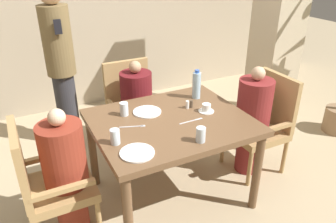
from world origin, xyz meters
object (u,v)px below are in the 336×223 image
object	(u,v)px
chair_far_side	(132,105)
diner_in_right_chair	(252,120)
diner_in_far_chair	(137,109)
teacup_with_saucer	(206,108)
plate_main_right	(147,112)
glass_tall_far	(124,109)
plate_main_left	(137,153)
glass_tall_mid	(201,135)
water_bottle	(197,85)
glass_tall_near	(115,137)
chair_left_side	(46,181)
chair_right_side	(264,121)
diner_in_left_chair	(66,172)
standing_host	(61,63)

from	to	relation	value
chair_far_side	diner_in_right_chair	world-z (taller)	diner_in_right_chair
diner_in_far_chair	teacup_with_saucer	xyz separation A→B (m)	(0.34, -0.77, 0.26)
plate_main_right	teacup_with_saucer	xyz separation A→B (m)	(0.46, -0.21, 0.02)
diner_in_far_chair	plate_main_right	size ratio (longest dim) A/B	4.39
plate_main_right	glass_tall_far	distance (m)	0.20
plate_main_left	glass_tall_mid	bearing A→B (deg)	-7.26
water_bottle	glass_tall_near	xyz separation A→B (m)	(-0.92, -0.43, -0.07)
plate_main_left	glass_tall_mid	size ratio (longest dim) A/B	2.12
chair_left_side	plate_main_right	distance (m)	0.95
chair_right_side	teacup_with_saucer	bearing A→B (deg)	-179.49
chair_right_side	diner_in_left_chair	bearing A→B (deg)	180.00
chair_right_side	diner_in_right_chair	distance (m)	0.15
chair_far_side	plate_main_right	size ratio (longest dim) A/B	4.06
diner_in_far_chair	glass_tall_far	xyz separation A→B (m)	(-0.31, -0.52, 0.29)
teacup_with_saucer	water_bottle	size ratio (longest dim) A/B	0.49
plate_main_right	diner_in_far_chair	bearing A→B (deg)	77.74
chair_left_side	teacup_with_saucer	bearing A→B (deg)	-0.26
glass_tall_near	glass_tall_mid	size ratio (longest dim) A/B	1.00
water_bottle	glass_tall_far	size ratio (longest dim) A/B	2.41
chair_left_side	water_bottle	size ratio (longest dim) A/B	3.57
diner_in_left_chair	chair_right_side	distance (m)	1.88
water_bottle	glass_tall_far	xyz separation A→B (m)	(-0.72, -0.04, -0.07)
diner_in_left_chair	glass_tall_far	bearing A→B (deg)	23.67
standing_host	glass_tall_mid	size ratio (longest dim) A/B	15.64
glass_tall_mid	diner_in_left_chair	bearing A→B (deg)	156.61
plate_main_right	teacup_with_saucer	size ratio (longest dim) A/B	1.80
plate_main_left	water_bottle	bearing A→B (deg)	36.31
teacup_with_saucer	glass_tall_far	size ratio (longest dim) A/B	1.18
diner_in_right_chair	glass_tall_far	world-z (taller)	diner_in_right_chair
plate_main_right	glass_tall_mid	xyz separation A→B (m)	(0.16, -0.60, 0.05)
diner_in_left_chair	plate_main_right	xyz separation A→B (m)	(0.75, 0.20, 0.24)
diner_in_far_chair	glass_tall_far	distance (m)	0.67
glass_tall_mid	standing_host	bearing A→B (deg)	110.26
chair_far_side	water_bottle	size ratio (longest dim) A/B	3.57
standing_host	glass_tall_near	world-z (taller)	standing_host
diner_in_left_chair	glass_tall_mid	size ratio (longest dim) A/B	9.43
glass_tall_mid	glass_tall_far	distance (m)	0.73
teacup_with_saucer	standing_host	bearing A→B (deg)	124.73
diner_in_right_chair	water_bottle	world-z (taller)	diner_in_right_chair
plate_main_left	diner_in_far_chair	bearing A→B (deg)	68.69
water_bottle	plate_main_left	bearing A→B (deg)	-143.69
plate_main_left	glass_tall_near	bearing A→B (deg)	115.45
chair_left_side	standing_host	size ratio (longest dim) A/B	0.55
chair_left_side	glass_tall_near	distance (m)	0.61
chair_left_side	plate_main_left	size ratio (longest dim) A/B	4.06
chair_left_side	diner_in_far_chair	world-z (taller)	diner_in_far_chair
chair_far_side	diner_in_far_chair	distance (m)	0.15
glass_tall_near	glass_tall_mid	xyz separation A→B (m)	(0.56, -0.25, 0.00)
chair_left_side	plate_main_right	world-z (taller)	chair_left_side
diner_in_far_chair	water_bottle	world-z (taller)	diner_in_far_chair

